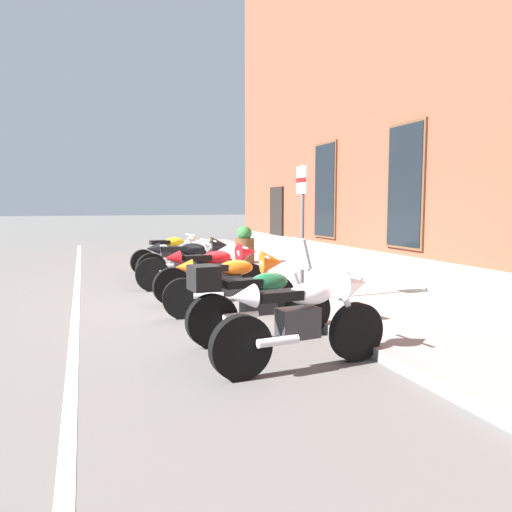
{
  "coord_description": "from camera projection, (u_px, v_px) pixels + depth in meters",
  "views": [
    {
      "loc": [
        8.72,
        -3.04,
        1.75
      ],
      "look_at": [
        -0.93,
        0.25,
        0.7
      ],
      "focal_mm": 35.71,
      "sensor_mm": 36.0,
      "label": 1
    }
  ],
  "objects": [
    {
      "name": "motorcycle_orange_sport",
      "position": [
        235.0,
        281.0,
        7.89
      ],
      "size": [
        0.62,
        2.08,
        1.01
      ],
      "color": "black",
      "rests_on": "ground_plane"
    },
    {
      "name": "sidewalk",
      "position": [
        335.0,
        291.0,
        9.86
      ],
      "size": [
        27.3,
        3.11,
        0.14
      ],
      "primitive_type": "cube",
      "color": "slate",
      "rests_on": "ground_plane"
    },
    {
      "name": "parking_sign",
      "position": [
        302.0,
        213.0,
        8.34
      ],
      "size": [
        0.36,
        0.07,
        2.24
      ],
      "color": "#4C4C51",
      "rests_on": "sidewalk"
    },
    {
      "name": "barrel_planter",
      "position": [
        245.0,
        246.0,
        13.84
      ],
      "size": [
        0.56,
        0.56,
        1.01
      ],
      "color": "brown",
      "rests_on": "sidewalk"
    },
    {
      "name": "motorcycle_grey_naked",
      "position": [
        184.0,
        260.0,
        11.46
      ],
      "size": [
        0.68,
        2.16,
        0.93
      ],
      "color": "black",
      "rests_on": "ground_plane"
    },
    {
      "name": "ground_plane",
      "position": [
        260.0,
        299.0,
        9.37
      ],
      "size": [
        140.0,
        140.0,
        0.0
      ],
      "primitive_type": "plane",
      "color": "#565451"
    },
    {
      "name": "motorcycle_white_sport",
      "position": [
        308.0,
        316.0,
        5.36
      ],
      "size": [
        0.62,
        2.06,
        1.06
      ],
      "color": "black",
      "rests_on": "ground_plane"
    },
    {
      "name": "motorcycle_red_sport",
      "position": [
        216.0,
        270.0,
        9.09
      ],
      "size": [
        0.62,
        2.14,
        1.04
      ],
      "color": "black",
      "rests_on": "ground_plane"
    },
    {
      "name": "lane_stripe",
      "position": [
        76.0,
        310.0,
        8.34
      ],
      "size": [
        27.3,
        0.12,
        0.01
      ],
      "primitive_type": "cube",
      "color": "silver",
      "rests_on": "ground_plane"
    },
    {
      "name": "motorcycle_green_touring",
      "position": [
        254.0,
        300.0,
        6.42
      ],
      "size": [
        0.67,
        2.02,
        1.3
      ],
      "color": "black",
      "rests_on": "ground_plane"
    },
    {
      "name": "motorcycle_yellow_naked",
      "position": [
        171.0,
        254.0,
        12.85
      ],
      "size": [
        0.64,
        2.04,
        0.97
      ],
      "color": "black",
      "rests_on": "ground_plane"
    },
    {
      "name": "motorcycle_black_sport",
      "position": [
        191.0,
        261.0,
        10.33
      ],
      "size": [
        0.62,
        2.09,
        1.08
      ],
      "color": "black",
      "rests_on": "ground_plane"
    }
  ]
}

